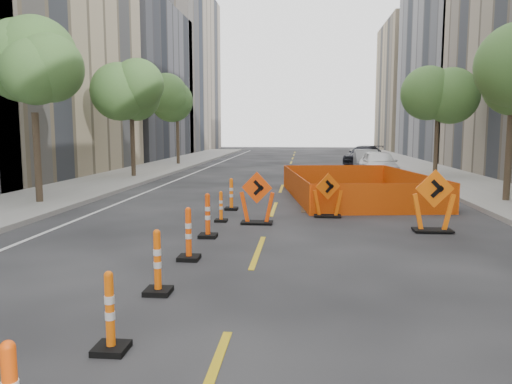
# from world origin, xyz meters

# --- Properties ---
(ground_plane) EXTENTS (140.00, 140.00, 0.00)m
(ground_plane) POSITION_xyz_m (0.00, 0.00, 0.00)
(ground_plane) COLOR black
(sidewalk_left) EXTENTS (4.00, 90.00, 0.15)m
(sidewalk_left) POSITION_xyz_m (-9.00, 12.00, 0.07)
(sidewalk_left) COLOR gray
(sidewalk_left) RESTS_ON ground
(bld_left_d) EXTENTS (12.00, 16.00, 14.00)m
(bld_left_d) POSITION_xyz_m (-17.00, 39.20, 7.00)
(bld_left_d) COLOR #4C4C51
(bld_left_d) RESTS_ON ground
(bld_left_e) EXTENTS (12.00, 20.00, 20.00)m
(bld_left_e) POSITION_xyz_m (-17.00, 55.60, 10.00)
(bld_left_e) COLOR gray
(bld_left_e) RESTS_ON ground
(bld_right_d) EXTENTS (12.00, 18.00, 20.00)m
(bld_right_d) POSITION_xyz_m (17.00, 40.20, 10.00)
(bld_right_d) COLOR gray
(bld_right_d) RESTS_ON ground
(bld_right_e) EXTENTS (12.00, 14.00, 16.00)m
(bld_right_e) POSITION_xyz_m (17.00, 58.60, 8.00)
(bld_right_e) COLOR tan
(bld_right_e) RESTS_ON ground
(tree_l_b) EXTENTS (2.80, 2.80, 5.95)m
(tree_l_b) POSITION_xyz_m (-8.40, 10.00, 4.53)
(tree_l_b) COLOR #382B1E
(tree_l_b) RESTS_ON ground
(tree_l_c) EXTENTS (2.80, 2.80, 5.95)m
(tree_l_c) POSITION_xyz_m (-8.40, 20.00, 4.53)
(tree_l_c) COLOR #382B1E
(tree_l_c) RESTS_ON ground
(tree_l_d) EXTENTS (2.80, 2.80, 5.95)m
(tree_l_d) POSITION_xyz_m (-8.40, 30.00, 4.53)
(tree_l_d) COLOR #382B1E
(tree_l_d) RESTS_ON ground
(tree_r_c) EXTENTS (2.80, 2.80, 5.95)m
(tree_r_c) POSITION_xyz_m (8.40, 22.00, 4.53)
(tree_r_c) COLOR #382B1E
(tree_r_c) RESTS_ON ground
(channelizer_2) EXTENTS (0.40, 0.40, 1.02)m
(channelizer_2) POSITION_xyz_m (-1.35, -1.20, 0.51)
(channelizer_2) COLOR #F0610A
(channelizer_2) RESTS_ON ground
(channelizer_3) EXTENTS (0.43, 0.43, 1.09)m
(channelizer_3) POSITION_xyz_m (-1.40, 0.98, 0.55)
(channelizer_3) COLOR #F35E0A
(channelizer_3) RESTS_ON ground
(channelizer_4) EXTENTS (0.44, 0.44, 1.12)m
(channelizer_4) POSITION_xyz_m (-1.38, 3.16, 0.56)
(channelizer_4) COLOR #FF500A
(channelizer_4) RESTS_ON ground
(channelizer_5) EXTENTS (0.45, 0.45, 1.13)m
(channelizer_5) POSITION_xyz_m (-1.40, 5.34, 0.57)
(channelizer_5) COLOR #ED470A
(channelizer_5) RESTS_ON ground
(channelizer_6) EXTENTS (0.36, 0.36, 0.91)m
(channelizer_6) POSITION_xyz_m (-1.42, 7.52, 0.46)
(channelizer_6) COLOR #FC650A
(channelizer_6) RESTS_ON ground
(channelizer_7) EXTENTS (0.43, 0.43, 1.09)m
(channelizer_7) POSITION_xyz_m (-1.43, 9.70, 0.54)
(channelizer_7) COLOR #FF680A
(channelizer_7) RESTS_ON ground
(chevron_sign_left) EXTENTS (1.12, 0.82, 1.51)m
(chevron_sign_left) POSITION_xyz_m (-0.33, 7.28, 0.76)
(chevron_sign_left) COLOR #F6460A
(chevron_sign_left) RESTS_ON ground
(chevron_sign_center) EXTENTS (1.07, 0.88, 1.38)m
(chevron_sign_center) POSITION_xyz_m (1.76, 8.60, 0.69)
(chevron_sign_center) COLOR #DD5309
(chevron_sign_center) RESTS_ON ground
(chevron_sign_right) EXTENTS (1.16, 0.74, 1.68)m
(chevron_sign_right) POSITION_xyz_m (4.44, 6.56, 0.84)
(chevron_sign_right) COLOR #FC650A
(chevron_sign_right) RESTS_ON ground
(safety_fence) EXTENTS (5.84, 8.70, 1.02)m
(safety_fence) POSITION_xyz_m (3.02, 13.14, 0.51)
(safety_fence) COLOR #E5540C
(safety_fence) RESTS_ON ground
(parked_car_near) EXTENTS (1.88, 4.62, 1.57)m
(parked_car_near) POSITION_xyz_m (5.19, 21.51, 0.78)
(parked_car_near) COLOR white
(parked_car_near) RESTS_ON ground
(parked_car_mid) EXTENTS (1.60, 4.23, 1.38)m
(parked_car_mid) POSITION_xyz_m (5.14, 26.65, 0.69)
(parked_car_mid) COLOR gray
(parked_car_mid) RESTS_ON ground
(parked_car_far) EXTENTS (3.89, 5.38, 1.45)m
(parked_car_far) POSITION_xyz_m (5.66, 32.47, 0.72)
(parked_car_far) COLOR black
(parked_car_far) RESTS_ON ground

